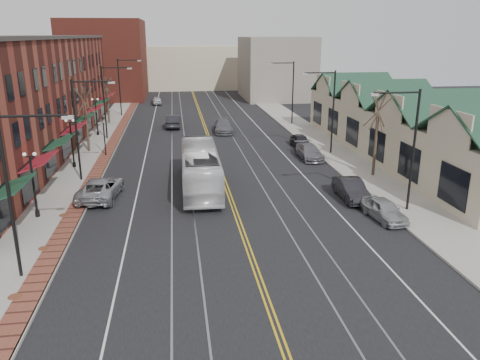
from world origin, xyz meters
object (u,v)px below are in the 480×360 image
object	(u,v)px
parked_car_a	(384,210)
parked_car_d	(301,141)
parked_suv	(101,188)
parked_car_b	(351,189)
transit_bus	(200,168)
parked_car_c	(309,152)

from	to	relation	value
parked_car_a	parked_car_d	bearing A→B (deg)	83.52
parked_suv	parked_car_b	size ratio (longest dim) A/B	1.24
transit_bus	parked_car_c	bearing A→B (deg)	-144.08
parked_car_b	transit_bus	bearing A→B (deg)	160.82
transit_bus	parked_car_b	world-z (taller)	transit_bus
transit_bus	parked_suv	distance (m)	7.47
transit_bus	parked_suv	world-z (taller)	transit_bus
parked_suv	parked_car_c	world-z (taller)	parked_suv
parked_car_b	parked_car_d	xyz separation A→B (m)	(0.64, 16.33, -0.06)
parked_suv	parked_car_c	xyz separation A→B (m)	(18.10, 8.90, -0.09)
parked_car_c	parked_car_d	world-z (taller)	parked_car_c
transit_bus	parked_car_a	world-z (taller)	transit_bus
transit_bus	parked_car_d	distance (m)	16.72
parked_car_a	parked_car_d	size ratio (longest dim) A/B	0.99
parked_car_b	parked_car_a	bearing A→B (deg)	-78.88
transit_bus	parked_car_a	distance (m)	13.90
parked_suv	parked_car_d	distance (m)	23.04
parked_suv	transit_bus	bearing A→B (deg)	-164.00
transit_bus	parked_suv	size ratio (longest dim) A/B	2.09
parked_car_a	parked_suv	bearing A→B (deg)	153.49
parked_car_a	parked_car_c	size ratio (longest dim) A/B	0.83
transit_bus	parked_car_d	bearing A→B (deg)	-131.45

